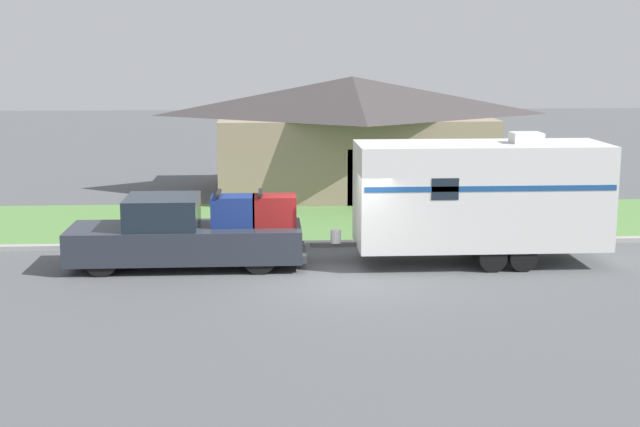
{
  "coord_description": "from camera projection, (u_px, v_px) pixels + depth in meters",
  "views": [
    {
      "loc": [
        -1.92,
        -21.7,
        5.8
      ],
      "look_at": [
        -0.5,
        1.5,
        1.4
      ],
      "focal_mm": 50.0,
      "sensor_mm": 36.0,
      "label": 1
    }
  ],
  "objects": [
    {
      "name": "ground_plane",
      "position": [
        343.0,
        279.0,
        22.47
      ],
      "size": [
        120.0,
        120.0,
        0.0
      ],
      "primitive_type": "plane",
      "color": "#515456"
    },
    {
      "name": "pickup_truck",
      "position": [
        189.0,
        234.0,
        23.54
      ],
      "size": [
        6.22,
        2.08,
        2.02
      ],
      "color": "black",
      "rests_on": "ground_plane"
    },
    {
      "name": "lawn_strip",
      "position": [
        324.0,
        221.0,
        29.73
      ],
      "size": [
        80.0,
        7.0,
        0.03
      ],
      "color": "#568442",
      "rests_on": "ground_plane"
    },
    {
      "name": "travel_trailer",
      "position": [
        480.0,
        195.0,
        23.83
      ],
      "size": [
        7.88,
        2.36,
        3.53
      ],
      "color": "black",
      "rests_on": "ground_plane"
    },
    {
      "name": "mailbox",
      "position": [
        454.0,
        207.0,
        27.07
      ],
      "size": [
        0.48,
        0.2,
        1.24
      ],
      "color": "brown",
      "rests_on": "ground_plane"
    },
    {
      "name": "curb_strip",
      "position": [
        332.0,
        244.0,
        26.14
      ],
      "size": [
        80.0,
        0.3,
        0.14
      ],
      "color": "#999993",
      "rests_on": "ground_plane"
    },
    {
      "name": "house_across_street",
      "position": [
        352.0,
        132.0,
        35.52
      ],
      "size": [
        11.21,
        7.62,
        4.59
      ],
      "color": "gray",
      "rests_on": "ground_plane"
    }
  ]
}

